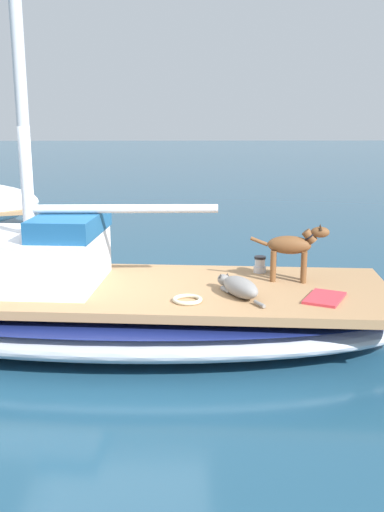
{
  "coord_description": "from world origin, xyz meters",
  "views": [
    {
      "loc": [
        -6.68,
        -0.87,
        2.6
      ],
      "look_at": [
        0.0,
        -1.0,
        1.01
      ],
      "focal_mm": 41.07,
      "sensor_mm": 36.0,
      "label": 1
    }
  ],
  "objects_px": {
    "deck_winch": "(260,265)",
    "coiled_rope": "(187,300)",
    "dog_brown": "(293,247)",
    "sailboat_main": "(109,311)",
    "deck_towel": "(325,298)",
    "mooring_buoy": "(17,251)",
    "dog_grey": "(239,287)"
  },
  "relations": [
    {
      "from": "coiled_rope",
      "to": "deck_towel",
      "type": "xyz_separation_m",
      "value": [
        0.05,
        -1.5,
        -0.01
      ]
    },
    {
      "from": "sailboat_main",
      "to": "dog_grey",
      "type": "height_order",
      "value": "dog_grey"
    },
    {
      "from": "coiled_rope",
      "to": "mooring_buoy",
      "type": "height_order",
      "value": "coiled_rope"
    },
    {
      "from": "sailboat_main",
      "to": "coiled_rope",
      "type": "relative_size",
      "value": 22.95
    },
    {
      "from": "dog_grey",
      "to": "deck_winch",
      "type": "distance_m",
      "value": 1.07
    },
    {
      "from": "deck_towel",
      "to": "mooring_buoy",
      "type": "relative_size",
      "value": 1.27
    },
    {
      "from": "dog_brown",
      "to": "coiled_rope",
      "type": "relative_size",
      "value": 2.89
    },
    {
      "from": "dog_brown",
      "to": "mooring_buoy",
      "type": "bearing_deg",
      "value": 49.93
    },
    {
      "from": "sailboat_main",
      "to": "mooring_buoy",
      "type": "height_order",
      "value": "sailboat_main"
    },
    {
      "from": "deck_winch",
      "to": "coiled_rope",
      "type": "xyz_separation_m",
      "value": [
        -1.2,
        0.94,
        -0.08
      ]
    },
    {
      "from": "sailboat_main",
      "to": "dog_brown",
      "type": "bearing_deg",
      "value": -86.39
    },
    {
      "from": "sailboat_main",
      "to": "mooring_buoy",
      "type": "bearing_deg",
      "value": 29.34
    },
    {
      "from": "sailboat_main",
      "to": "deck_towel",
      "type": "bearing_deg",
      "value": -103.84
    },
    {
      "from": "dog_grey",
      "to": "dog_brown",
      "type": "bearing_deg",
      "value": -49.8
    },
    {
      "from": "dog_grey",
      "to": "mooring_buoy",
      "type": "height_order",
      "value": "dog_grey"
    },
    {
      "from": "mooring_buoy",
      "to": "coiled_rope",
      "type": "bearing_deg",
      "value": -145.38
    },
    {
      "from": "dog_grey",
      "to": "deck_towel",
      "type": "bearing_deg",
      "value": -98.82
    },
    {
      "from": "deck_winch",
      "to": "mooring_buoy",
      "type": "height_order",
      "value": "deck_winch"
    },
    {
      "from": "dog_brown",
      "to": "deck_towel",
      "type": "bearing_deg",
      "value": -163.22
    },
    {
      "from": "dog_grey",
      "to": "sailboat_main",
      "type": "bearing_deg",
      "value": 73.18
    },
    {
      "from": "sailboat_main",
      "to": "deck_towel",
      "type": "height_order",
      "value": "deck_towel"
    },
    {
      "from": "deck_winch",
      "to": "mooring_buoy",
      "type": "bearing_deg",
      "value": 51.0
    },
    {
      "from": "deck_winch",
      "to": "mooring_buoy",
      "type": "relative_size",
      "value": 0.48
    },
    {
      "from": "sailboat_main",
      "to": "deck_winch",
      "type": "height_order",
      "value": "deck_winch"
    },
    {
      "from": "coiled_rope",
      "to": "deck_towel",
      "type": "bearing_deg",
      "value": -88.04
    },
    {
      "from": "deck_winch",
      "to": "coiled_rope",
      "type": "distance_m",
      "value": 1.53
    },
    {
      "from": "mooring_buoy",
      "to": "dog_brown",
      "type": "bearing_deg",
      "value": -130.07
    },
    {
      "from": "dog_grey",
      "to": "mooring_buoy",
      "type": "xyz_separation_m",
      "value": [
        4.26,
        3.65,
        -0.55
      ]
    },
    {
      "from": "dog_brown",
      "to": "dog_grey",
      "type": "bearing_deg",
      "value": 130.2
    },
    {
      "from": "dog_brown",
      "to": "coiled_rope",
      "type": "distance_m",
      "value": 1.56
    },
    {
      "from": "deck_towel",
      "to": "coiled_rope",
      "type": "bearing_deg",
      "value": 91.96
    },
    {
      "from": "sailboat_main",
      "to": "deck_towel",
      "type": "xyz_separation_m",
      "value": [
        -0.6,
        -2.44,
        0.34
      ]
    }
  ]
}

